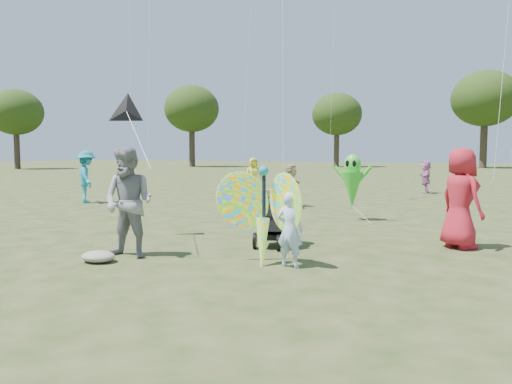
# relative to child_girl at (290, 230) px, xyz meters

# --- Properties ---
(ground) EXTENTS (160.00, 160.00, 0.00)m
(ground) POSITION_rel_child_girl_xyz_m (-0.69, -0.88, -0.59)
(ground) COLOR #51592B
(ground) RESTS_ON ground
(child_girl) EXTENTS (0.44, 0.30, 1.18)m
(child_girl) POSITION_rel_child_girl_xyz_m (0.00, 0.00, 0.00)
(child_girl) COLOR #ADCBF5
(child_girl) RESTS_ON ground
(adult_man) EXTENTS (0.98, 0.81, 1.88)m
(adult_man) POSITION_rel_child_girl_xyz_m (-2.74, -0.51, 0.35)
(adult_man) COLOR gray
(adult_man) RESTS_ON ground
(grey_bag) EXTENTS (0.57, 0.47, 0.18)m
(grey_bag) POSITION_rel_child_girl_xyz_m (-2.94, -1.04, -0.50)
(grey_bag) COLOR gray
(grey_bag) RESTS_ON ground
(crowd_a) EXTENTS (1.07, 1.06, 1.87)m
(crowd_a) POSITION_rel_child_girl_xyz_m (2.27, 2.81, 0.35)
(crowd_a) COLOR #B31C2B
(crowd_a) RESTS_ON ground
(crowd_d) EXTENTS (0.68, 1.37, 1.41)m
(crowd_d) POSITION_rel_child_girl_xyz_m (-3.19, 7.96, 0.12)
(crowd_d) COLOR tan
(crowd_d) RESTS_ON ground
(crowd_g) EXTENTS (0.89, 0.85, 1.54)m
(crowd_g) POSITION_rel_child_girl_xyz_m (-6.93, 12.80, 0.18)
(crowd_g) COLOR yellow
(crowd_g) RESTS_ON ground
(crowd_i) EXTENTS (1.35, 1.28, 1.84)m
(crowd_i) POSITION_rel_child_girl_xyz_m (-10.13, 6.00, 0.33)
(crowd_i) COLOR teal
(crowd_i) RESTS_ON ground
(crowd_j) EXTENTS (0.70, 1.39, 1.43)m
(crowd_j) POSITION_rel_child_girl_xyz_m (0.06, 15.55, 0.13)
(crowd_j) COLOR #B567A5
(crowd_j) RESTS_ON ground
(jogging_stroller) EXTENTS (0.72, 1.13, 1.09)m
(jogging_stroller) POSITION_rel_child_girl_xyz_m (-0.90, 1.49, 0.03)
(jogging_stroller) COLOR black
(jogging_stroller) RESTS_ON ground
(butterfly_kite) EXTENTS (1.74, 0.75, 1.78)m
(butterfly_kite) POSITION_rel_child_girl_xyz_m (-0.47, 0.02, 0.21)
(butterfly_kite) COLOR orange
(butterfly_kite) RESTS_ON ground
(delta_kite_rig) EXTENTS (2.23, 1.83, 1.54)m
(delta_kite_rig) POSITION_rel_child_girl_xyz_m (-4.10, 1.08, 2.04)
(delta_kite_rig) COLOR black
(delta_kite_rig) RESTS_ON ground
(alien_kite) EXTENTS (1.12, 0.69, 1.74)m
(alien_kite) POSITION_rel_child_girl_xyz_m (-0.54, 5.67, 0.38)
(alien_kite) COLOR green
(alien_kite) RESTS_ON ground
(tree_line) EXTENTS (91.78, 33.60, 10.79)m
(tree_line) POSITION_rel_child_girl_xyz_m (2.98, 44.11, 6.27)
(tree_line) COLOR #3A2D21
(tree_line) RESTS_ON ground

